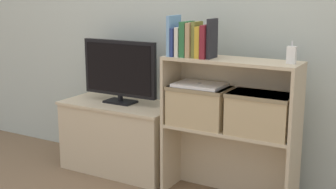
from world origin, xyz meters
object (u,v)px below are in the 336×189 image
object	(u,v)px
book_navy	(177,42)
book_tan	(193,40)
storage_basket_left	(199,104)
book_skyblue	(174,35)
tv	(120,70)
book_ivory	(182,41)
baby_monitor	(292,55)
tv_stand	(121,136)
book_maroon	(207,41)
storage_basket_right	(260,112)
book_forest	(187,39)
book_mustard	(202,42)
book_olive	(197,39)
laptop	(200,85)
book_charcoal	(212,39)

from	to	relation	value
book_navy	book_tan	bearing A→B (deg)	0.00
storage_basket_left	book_skyblue	bearing A→B (deg)	-175.38
tv	book_ivory	distance (m)	0.62
book_skyblue	baby_monitor	xyz separation A→B (m)	(0.74, 0.03, -0.08)
tv_stand	book_maroon	size ratio (longest dim) A/B	4.23
storage_basket_left	storage_basket_right	xyz separation A→B (m)	(0.40, 0.00, 0.00)
book_forest	storage_basket_left	distance (m)	0.42
baby_monitor	storage_basket_right	bearing A→B (deg)	-174.66
book_ivory	storage_basket_right	bearing A→B (deg)	1.58
tv_stand	book_mustard	bearing A→B (deg)	-8.74
book_navy	book_maroon	xyz separation A→B (m)	(0.21, 0.00, 0.01)
tv_stand	baby_monitor	distance (m)	1.43
tv	book_forest	world-z (taller)	book_forest
book_navy	storage_basket_left	xyz separation A→B (m)	(0.15, 0.01, -0.39)
book_olive	book_maroon	distance (m)	0.07
tv	book_forest	xyz separation A→B (m)	(0.60, -0.11, 0.26)
book_navy	laptop	distance (m)	0.31
tv	book_charcoal	bearing A→B (deg)	-7.84
book_mustard	book_charcoal	size ratio (longest dim) A/B	0.80
book_tan	baby_monitor	distance (m)	0.61
tv	book_mustard	bearing A→B (deg)	-8.62
book_charcoal	book_skyblue	bearing A→B (deg)	180.00
book_navy	storage_basket_right	distance (m)	0.68
storage_basket_right	book_maroon	bearing A→B (deg)	-177.61
tv_stand	book_olive	xyz separation A→B (m)	(0.67, -0.11, 0.76)
tv_stand	book_tan	xyz separation A→B (m)	(0.64, -0.11, 0.76)
book_charcoal	book_ivory	bearing A→B (deg)	180.00
book_skyblue	book_ivory	bearing A→B (deg)	0.00
tv	book_navy	xyz separation A→B (m)	(0.53, -0.11, 0.24)
book_maroon	laptop	size ratio (longest dim) A/B	0.65
tv	storage_basket_right	xyz separation A→B (m)	(1.08, -0.09, -0.15)
book_skyblue	storage_basket_left	world-z (taller)	book_skyblue
book_navy	baby_monitor	world-z (taller)	book_navy
tv	book_ivory	size ratio (longest dim) A/B	3.28
book_ivory	storage_basket_right	world-z (taller)	book_ivory
book_skyblue	book_tan	world-z (taller)	book_skyblue
tv_stand	book_olive	world-z (taller)	book_olive
baby_monitor	storage_basket_right	size ratio (longest dim) A/B	0.34
book_mustard	book_maroon	size ratio (longest dim) A/B	0.95
book_charcoal	storage_basket_right	bearing A→B (deg)	2.63
laptop	book_olive	bearing A→B (deg)	-139.04
book_charcoal	book_forest	bearing A→B (deg)	180.00
book_forest	book_olive	size ratio (longest dim) A/B	0.99
tv_stand	book_mustard	size ratio (longest dim) A/B	4.45
book_forest	laptop	xyz separation A→B (m)	(0.09, 0.01, -0.28)
book_navy	laptop	world-z (taller)	book_navy
tv_stand	book_mustard	xyz separation A→B (m)	(0.70, -0.11, 0.75)
book_ivory	book_forest	distance (m)	0.04
book_olive	book_mustard	distance (m)	0.03
book_ivory	tv	bearing A→B (deg)	169.28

